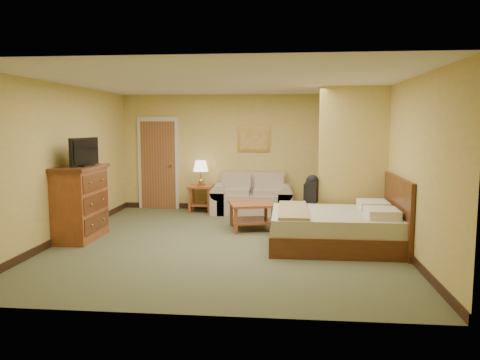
# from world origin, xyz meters

# --- Properties ---
(floor) EXTENTS (6.00, 6.00, 0.00)m
(floor) POSITION_xyz_m (0.00, 0.00, 0.00)
(floor) COLOR #515638
(floor) RESTS_ON ground
(ceiling) EXTENTS (6.00, 6.00, 0.00)m
(ceiling) POSITION_xyz_m (0.00, 0.00, 2.60)
(ceiling) COLOR white
(ceiling) RESTS_ON back_wall
(back_wall) EXTENTS (5.50, 0.02, 2.60)m
(back_wall) POSITION_xyz_m (0.00, 3.00, 1.30)
(back_wall) COLOR tan
(back_wall) RESTS_ON floor
(left_wall) EXTENTS (0.02, 6.00, 2.60)m
(left_wall) POSITION_xyz_m (-2.75, 0.00, 1.30)
(left_wall) COLOR tan
(left_wall) RESTS_ON floor
(right_wall) EXTENTS (0.02, 6.00, 2.60)m
(right_wall) POSITION_xyz_m (2.75, 0.00, 1.30)
(right_wall) COLOR tan
(right_wall) RESTS_ON floor
(partition) EXTENTS (1.20, 0.15, 2.60)m
(partition) POSITION_xyz_m (2.15, 0.93, 1.30)
(partition) COLOR tan
(partition) RESTS_ON floor
(door) EXTENTS (0.94, 0.16, 2.10)m
(door) POSITION_xyz_m (-1.95, 2.96, 1.03)
(door) COLOR beige
(door) RESTS_ON floor
(baseboard) EXTENTS (5.50, 0.02, 0.12)m
(baseboard) POSITION_xyz_m (0.00, 2.99, 0.06)
(baseboard) COLOR black
(baseboard) RESTS_ON floor
(loveseat) EXTENTS (1.75, 0.81, 0.89)m
(loveseat) POSITION_xyz_m (0.24, 2.57, 0.29)
(loveseat) COLOR tan
(loveseat) RESTS_ON floor
(side_table) EXTENTS (0.53, 0.53, 0.59)m
(side_table) POSITION_xyz_m (-0.91, 2.65, 0.39)
(side_table) COLOR brown
(side_table) RESTS_ON floor
(table_lamp) EXTENTS (0.34, 0.34, 0.55)m
(table_lamp) POSITION_xyz_m (-0.91, 2.65, 1.01)
(table_lamp) COLOR #AD843F
(table_lamp) RESTS_ON side_table
(coffee_table) EXTENTS (0.94, 0.94, 0.50)m
(coffee_table) POSITION_xyz_m (0.34, 0.97, 0.36)
(coffee_table) COLOR brown
(coffee_table) RESTS_ON floor
(wall_picture) EXTENTS (0.72, 0.04, 0.56)m
(wall_picture) POSITION_xyz_m (0.24, 2.97, 1.60)
(wall_picture) COLOR #B78E3F
(wall_picture) RESTS_ON back_wall
(dresser) EXTENTS (0.61, 1.16, 1.24)m
(dresser) POSITION_xyz_m (-2.48, -0.03, 0.63)
(dresser) COLOR brown
(dresser) RESTS_ON floor
(tv) EXTENTS (0.24, 0.77, 0.47)m
(tv) POSITION_xyz_m (-2.38, -0.03, 1.47)
(tv) COLOR black
(tv) RESTS_ON dresser
(bed) EXTENTS (2.04, 1.74, 1.12)m
(bed) POSITION_xyz_m (1.82, -0.10, 0.31)
(bed) COLOR #492311
(bed) RESTS_ON floor
(backpack) EXTENTS (0.26, 0.33, 0.50)m
(backpack) POSITION_xyz_m (1.44, 0.82, 0.81)
(backpack) COLOR black
(backpack) RESTS_ON bed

